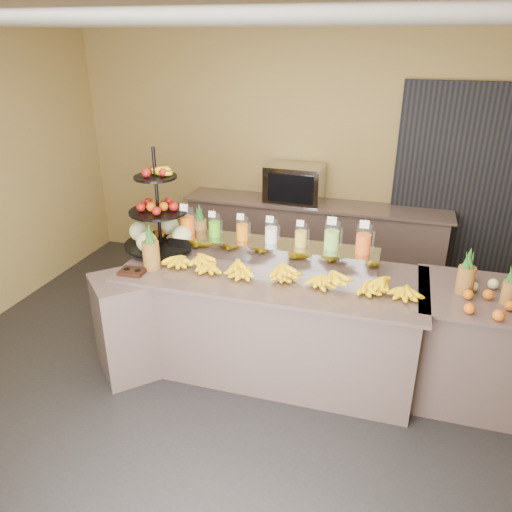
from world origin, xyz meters
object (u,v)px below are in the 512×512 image
at_px(pitcher_tray, 271,250).
at_px(banana_heap, 284,270).
at_px(condiment_caddy, 132,272).
at_px(right_fruit_pile, 485,295).
at_px(oven_warmer, 295,183).
at_px(fruit_stand, 164,225).

relative_size(pitcher_tray, banana_heap, 0.86).
distance_m(pitcher_tray, condiment_caddy, 1.19).
distance_m(right_fruit_pile, oven_warmer, 2.73).
bearing_deg(right_fruit_pile, condiment_caddy, -173.87).
relative_size(pitcher_tray, right_fruit_pile, 4.60).
height_order(pitcher_tray, banana_heap, banana_heap).
distance_m(pitcher_tray, banana_heap, 0.42).
bearing_deg(condiment_caddy, pitcher_tray, 31.34).
xyz_separation_m(pitcher_tray, right_fruit_pile, (1.70, -0.33, -0.01)).
xyz_separation_m(pitcher_tray, oven_warmer, (-0.16, 1.67, 0.14)).
xyz_separation_m(right_fruit_pile, oven_warmer, (-1.86, 2.00, 0.15)).
distance_m(fruit_stand, condiment_caddy, 0.58).
height_order(pitcher_tray, fruit_stand, fruit_stand).
distance_m(condiment_caddy, oven_warmer, 2.45).
bearing_deg(banana_heap, right_fruit_pile, 1.42).
bearing_deg(pitcher_tray, right_fruit_pile, -10.87).
distance_m(pitcher_tray, right_fruit_pile, 1.73).
height_order(banana_heap, condiment_caddy, banana_heap).
bearing_deg(oven_warmer, right_fruit_pile, -45.16).
bearing_deg(condiment_caddy, banana_heap, 11.76).
relative_size(banana_heap, oven_warmer, 3.29).
bearing_deg(right_fruit_pile, fruit_stand, 174.81).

